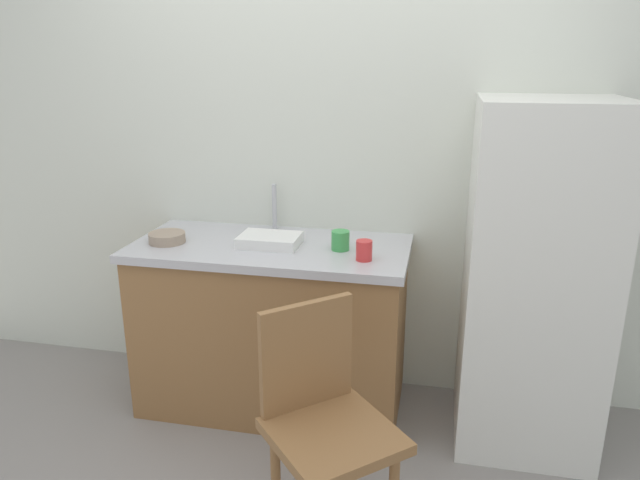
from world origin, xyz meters
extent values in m
cube|color=silver|center=(0.00, 1.00, 1.32)|extent=(4.80, 0.10, 2.65)
cube|color=olive|center=(-0.19, 0.65, 0.41)|extent=(1.27, 0.60, 0.81)
cube|color=#B7B7BC|center=(-0.19, 0.65, 0.83)|extent=(1.31, 0.64, 0.04)
cylinder|color=#B7B7BC|center=(-0.25, 0.90, 0.97)|extent=(0.02, 0.02, 0.23)
cube|color=silver|center=(1.01, 0.64, 0.77)|extent=(0.59, 0.61, 1.54)
cylinder|color=olive|center=(0.29, -0.01, 0.23)|extent=(0.04, 0.04, 0.45)
cube|color=olive|center=(0.28, -0.22, 0.47)|extent=(0.56, 0.56, 0.04)
cube|color=olive|center=(0.16, -0.09, 0.69)|extent=(0.29, 0.26, 0.40)
cube|color=white|center=(-0.19, 0.63, 0.88)|extent=(0.28, 0.20, 0.05)
cylinder|color=gray|center=(-0.68, 0.57, 0.87)|extent=(0.17, 0.17, 0.05)
cylinder|color=green|center=(0.15, 0.63, 0.90)|extent=(0.08, 0.08, 0.09)
cylinder|color=red|center=(0.27, 0.51, 0.89)|extent=(0.07, 0.07, 0.09)
camera|label=1|loc=(0.59, -1.90, 1.70)|focal=32.99mm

